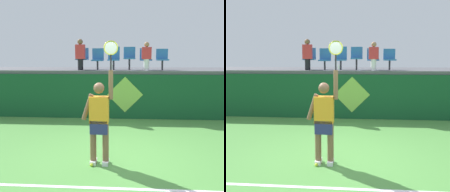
{
  "view_description": "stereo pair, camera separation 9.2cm",
  "coord_description": "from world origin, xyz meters",
  "views": [
    {
      "loc": [
        0.3,
        -5.27,
        2.23
      ],
      "look_at": [
        -0.15,
        1.33,
        1.2
      ],
      "focal_mm": 41.06,
      "sensor_mm": 36.0,
      "label": 1
    },
    {
      "loc": [
        0.39,
        -5.27,
        2.23
      ],
      "look_at": [
        -0.15,
        1.33,
        1.2
      ],
      "focal_mm": 41.06,
      "sensor_mm": 36.0,
      "label": 2
    }
  ],
  "objects": [
    {
      "name": "wall_signage_mount",
      "position": [
        0.15,
        3.68,
        0.0
      ],
      "size": [
        1.27,
        0.01,
        1.51
      ],
      "color": "#144C28",
      "rests_on": "ground_plane"
    },
    {
      "name": "water_bottle",
      "position": [
        -0.35,
        3.93,
        1.82
      ],
      "size": [
        0.07,
        0.07,
        0.2
      ],
      "primitive_type": "cylinder",
      "color": "white",
      "rests_on": "spectator_platform"
    },
    {
      "name": "ground_plane",
      "position": [
        0.0,
        0.0,
        0.0
      ],
      "size": [
        40.0,
        40.0,
        0.0
      ],
      "primitive_type": "plane",
      "color": "#519342"
    },
    {
      "name": "stadium_chair_4",
      "position": [
        0.9,
        4.49,
        2.16
      ],
      "size": [
        0.44,
        0.42,
        0.81
      ],
      "color": "#38383D",
      "rests_on": "spectator_platform"
    },
    {
      "name": "stadium_chair_1",
      "position": [
        -0.92,
        4.49,
        2.15
      ],
      "size": [
        0.44,
        0.42,
        0.81
      ],
      "color": "#38383D",
      "rests_on": "spectator_platform"
    },
    {
      "name": "stadium_chair_5",
      "position": [
        1.51,
        4.49,
        2.15
      ],
      "size": [
        0.44,
        0.42,
        0.79
      ],
      "color": "#38383D",
      "rests_on": "spectator_platform"
    },
    {
      "name": "spectator_1",
      "position": [
        0.9,
        4.07,
        2.24
      ],
      "size": [
        0.34,
        0.2,
        1.02
      ],
      "color": "white",
      "rests_on": "spectator_platform"
    },
    {
      "name": "stadium_chair_3",
      "position": [
        0.29,
        4.49,
        2.2
      ],
      "size": [
        0.44,
        0.42,
        0.86
      ],
      "color": "#38383D",
      "rests_on": "spectator_platform"
    },
    {
      "name": "tennis_ball",
      "position": [
        -0.46,
        -0.37,
        0.03
      ],
      "size": [
        0.07,
        0.07,
        0.07
      ],
      "primitive_type": "sphere",
      "color": "#D1E533",
      "rests_on": "ground_plane"
    },
    {
      "name": "stadium_chair_2",
      "position": [
        -0.31,
        4.5,
        2.18
      ],
      "size": [
        0.44,
        0.42,
        0.87
      ],
      "color": "#38383D",
      "rests_on": "spectator_platform"
    },
    {
      "name": "court_baseline_stripe",
      "position": [
        0.0,
        -1.22,
        0.0
      ],
      "size": [
        11.55,
        0.08,
        0.01
      ],
      "primitive_type": "cube",
      "color": "white",
      "rests_on": "ground_plane"
    },
    {
      "name": "tennis_player",
      "position": [
        -0.3,
        -0.23,
        0.97
      ],
      "size": [
        0.75,
        0.28,
        2.53
      ],
      "color": "white",
      "rests_on": "ground_plane"
    },
    {
      "name": "spectator_platform",
      "position": [
        0.0,
        5.21,
        1.65
      ],
      "size": [
        12.83,
        2.95,
        0.12
      ],
      "primitive_type": "cube",
      "color": "#56565B",
      "rests_on": "court_back_wall"
    },
    {
      "name": "stadium_chair_0",
      "position": [
        -1.5,
        4.49,
        2.17
      ],
      "size": [
        0.44,
        0.42,
        0.82
      ],
      "color": "#38383D",
      "rests_on": "spectator_platform"
    },
    {
      "name": "spectator_0",
      "position": [
        -1.5,
        4.08,
        2.3
      ],
      "size": [
        0.34,
        0.2,
        1.13
      ],
      "color": "black",
      "rests_on": "spectator_platform"
    },
    {
      "name": "court_back_wall",
      "position": [
        0.0,
        3.79,
        0.8
      ],
      "size": [
        12.83,
        0.2,
        1.59
      ],
      "primitive_type": "cube",
      "color": "#144C28",
      "rests_on": "ground_plane"
    }
  ]
}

